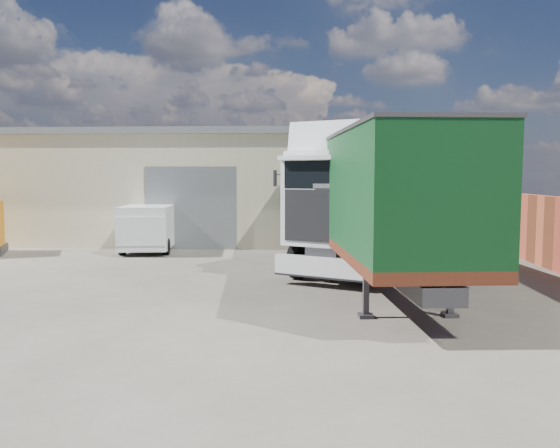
{
  "coord_description": "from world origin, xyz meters",
  "views": [
    {
      "loc": [
        3.18,
        -13.41,
        3.18
      ],
      "look_at": [
        2.26,
        3.0,
        1.74
      ],
      "focal_mm": 35.0,
      "sensor_mm": 36.0,
      "label": 1
    }
  ],
  "objects": [
    {
      "name": "box_trailer",
      "position": [
        4.96,
        3.03,
        2.63
      ],
      "size": [
        4.08,
        13.17,
        4.31
      ],
      "rotation": [
        0.0,
        0.0,
        0.1
      ],
      "color": "#2D2D30",
      "rests_on": "ground"
    },
    {
      "name": "tractor_unit",
      "position": [
        4.42,
        4.11,
        2.02
      ],
      "size": [
        5.41,
        7.5,
        4.81
      ],
      "rotation": [
        0.0,
        0.0,
        -0.43
      ],
      "color": "black",
      "rests_on": "ground"
    },
    {
      "name": "brick_boundary_wall",
      "position": [
        11.5,
        6.0,
        1.25
      ],
      "size": [
        0.35,
        26.0,
        2.5
      ],
      "primitive_type": "cube",
      "color": "brown",
      "rests_on": "ground"
    },
    {
      "name": "ground",
      "position": [
        0.0,
        0.0,
        0.0
      ],
      "size": [
        120.0,
        120.0,
        0.0
      ],
      "primitive_type": "plane",
      "color": "black",
      "rests_on": "ground"
    },
    {
      "name": "warehouse",
      "position": [
        -6.0,
        16.0,
        2.66
      ],
      "size": [
        30.6,
        12.6,
        5.42
      ],
      "color": "beige",
      "rests_on": "ground"
    },
    {
      "name": "panel_van",
      "position": [
        -3.7,
        9.6,
        1.01
      ],
      "size": [
        2.48,
        4.98,
        1.96
      ],
      "rotation": [
        0.0,
        0.0,
        0.11
      ],
      "color": "black",
      "rests_on": "ground"
    }
  ]
}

